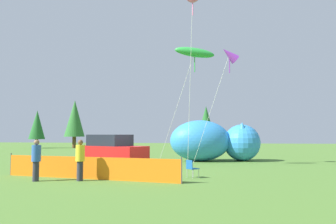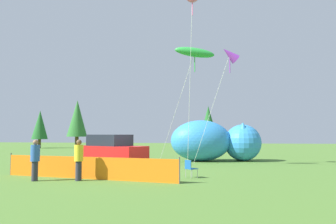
{
  "view_description": "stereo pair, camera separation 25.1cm",
  "coord_description": "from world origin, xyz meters",
  "views": [
    {
      "loc": [
        4.69,
        -17.59,
        2.07
      ],
      "look_at": [
        1.37,
        3.18,
        3.51
      ],
      "focal_mm": 35.0,
      "sensor_mm": 36.0,
      "label": 1
    },
    {
      "loc": [
        4.93,
        -17.54,
        2.07
      ],
      "look_at": [
        1.37,
        3.18,
        3.51
      ],
      "focal_mm": 35.0,
      "sensor_mm": 36.0,
      "label": 2
    }
  ],
  "objects": [
    {
      "name": "spectator_in_black_shirt",
      "position": [
        -1.52,
        -3.67,
        1.0
      ],
      "size": [
        0.4,
        0.4,
        1.83
      ],
      "color": "#2D2D38",
      "rests_on": "ground"
    },
    {
      "name": "horizon_tree_east",
      "position": [
        -17.21,
        29.26,
        4.47
      ],
      "size": [
        3.05,
        3.05,
        7.29
      ],
      "color": "brown",
      "rests_on": "ground"
    },
    {
      "name": "horizon_tree_west",
      "position": [
        2.62,
        31.12,
        3.86
      ],
      "size": [
        2.63,
        2.63,
        6.28
      ],
      "color": "brown",
      "rests_on": "ground"
    },
    {
      "name": "safety_fence",
      "position": [
        -1.41,
        -3.04,
        0.51
      ],
      "size": [
        8.97,
        1.55,
        1.12
      ],
      "rotation": [
        0.0,
        0.0,
        -0.17
      ],
      "color": "orange",
      "rests_on": "ground"
    },
    {
      "name": "kite_purple_delta",
      "position": [
        5.35,
        5.1,
        7.56
      ],
      "size": [
        3.39,
        1.51,
        8.24
      ],
      "color": "silver",
      "rests_on": "ground"
    },
    {
      "name": "parked_car",
      "position": [
        -1.76,
        1.36,
        1.01
      ],
      "size": [
        4.62,
        3.43,
        2.06
      ],
      "rotation": [
        0.0,
        0.0,
        -0.44
      ],
      "color": "red",
      "rests_on": "ground"
    },
    {
      "name": "folding_chair",
      "position": [
        3.3,
        -1.84,
        0.5
      ],
      "size": [
        0.66,
        0.66,
        0.85
      ],
      "rotation": [
        0.0,
        0.0,
        0.8
      ],
      "color": "#1959A5",
      "rests_on": "ground"
    },
    {
      "name": "kite_green_fish",
      "position": [
        3.07,
        3.57,
        7.42
      ],
      "size": [
        4.03,
        1.8,
        7.98
      ],
      "color": "silver",
      "rests_on": "ground"
    },
    {
      "name": "spectator_in_grey_shirt",
      "position": [
        -3.4,
        -4.08,
        1.0
      ],
      "size": [
        0.4,
        0.4,
        1.83
      ],
      "color": "#2D2D38",
      "rests_on": "ground"
    },
    {
      "name": "horizon_tree_mid",
      "position": [
        -22.7,
        28.13,
        3.49
      ],
      "size": [
        2.39,
        2.39,
        5.69
      ],
      "color": "brown",
      "rests_on": "ground"
    },
    {
      "name": "inflatable_cat",
      "position": [
        4.09,
        8.16,
        1.46
      ],
      "size": [
        7.26,
        4.17,
        3.16
      ],
      "rotation": [
        0.0,
        0.0,
        0.21
      ],
      "color": "#338CD8",
      "rests_on": "ground"
    },
    {
      "name": "ground_plane",
      "position": [
        0.0,
        0.0,
        0.0
      ],
      "size": [
        120.0,
        120.0,
        0.0
      ],
      "primitive_type": "plane",
      "color": "#4C752D"
    }
  ]
}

